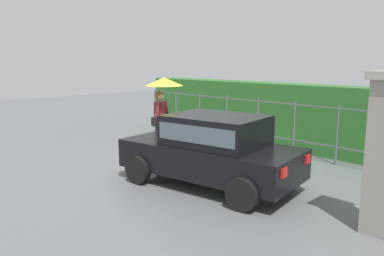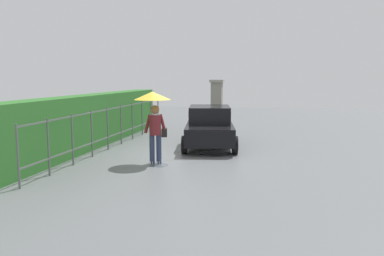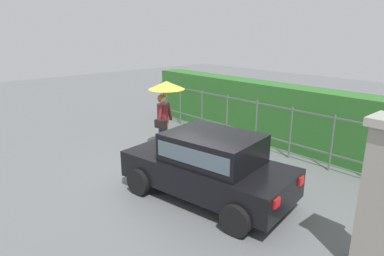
# 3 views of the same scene
# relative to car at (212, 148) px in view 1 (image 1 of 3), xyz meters

# --- Properties ---
(ground_plane) EXTENTS (40.00, 40.00, 0.00)m
(ground_plane) POSITION_rel_car_xyz_m (-1.56, 0.55, -0.80)
(ground_plane) COLOR slate
(car) EXTENTS (3.93, 2.34, 1.48)m
(car) POSITION_rel_car_xyz_m (0.00, 0.00, 0.00)
(car) COLOR black
(car) RESTS_ON ground
(pedestrian) EXTENTS (1.06, 1.06, 2.11)m
(pedestrian) POSITION_rel_car_xyz_m (-3.01, 1.16, 0.82)
(pedestrian) COLOR #2D3856
(pedestrian) RESTS_ON ground
(fence_section) EXTENTS (10.88, 0.05, 1.50)m
(fence_section) POSITION_rel_car_xyz_m (-0.74, 3.38, 0.02)
(fence_section) COLOR #59605B
(fence_section) RESTS_ON ground
(hedge_row) EXTENTS (11.83, 0.90, 1.90)m
(hedge_row) POSITION_rel_car_xyz_m (-0.74, 4.27, 0.15)
(hedge_row) COLOR #2D6B28
(hedge_row) RESTS_ON ground
(puddle_near) EXTENTS (1.09, 1.09, 0.00)m
(puddle_near) POSITION_rel_car_xyz_m (-1.21, -0.38, -0.80)
(puddle_near) COLOR #4C545B
(puddle_near) RESTS_ON ground
(puddle_far) EXTENTS (0.56, 0.56, 0.00)m
(puddle_far) POSITION_rel_car_xyz_m (-3.24, 0.95, -0.80)
(puddle_far) COLOR #4C545B
(puddle_far) RESTS_ON ground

